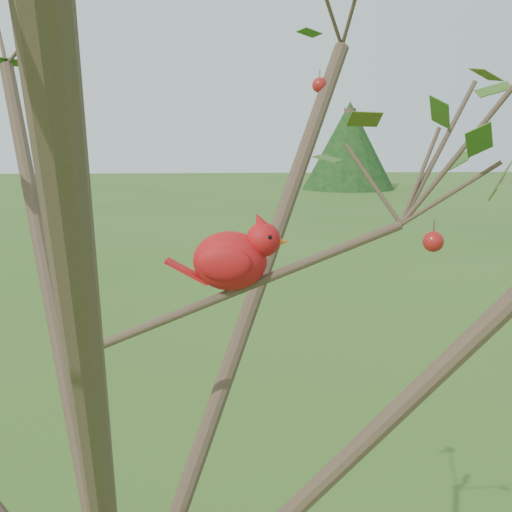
# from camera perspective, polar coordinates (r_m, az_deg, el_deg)

# --- Properties ---
(crabapple_tree) EXTENTS (2.35, 2.05, 2.95)m
(crabapple_tree) POSITION_cam_1_polar(r_m,az_deg,el_deg) (1.14, -12.35, -1.94)
(crabapple_tree) COLOR #3D2D21
(crabapple_tree) RESTS_ON ground
(cardinal) EXTENTS (0.24, 0.13, 0.17)m
(cardinal) POSITION_cam_1_polar(r_m,az_deg,el_deg) (1.23, -1.97, -0.16)
(cardinal) COLOR red
(cardinal) RESTS_ON ground
(distant_trees) EXTENTS (41.78, 9.58, 3.82)m
(distant_trees) POSITION_cam_1_polar(r_m,az_deg,el_deg) (26.13, -8.81, 8.95)
(distant_trees) COLOR #3D2D21
(distant_trees) RESTS_ON ground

